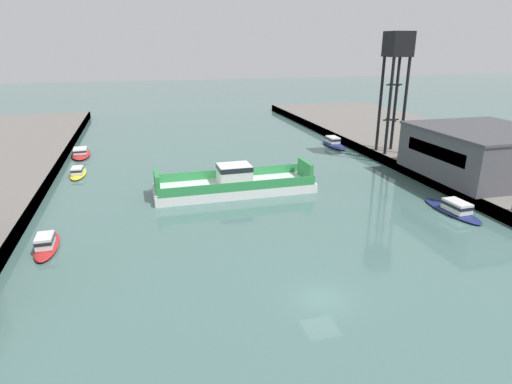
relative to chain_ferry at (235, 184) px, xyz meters
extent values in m
plane|color=#476B66|center=(1.09, -24.79, -1.08)|extent=(400.00, 400.00, 0.00)
cube|color=#4C4742|center=(-22.55, -4.79, -0.38)|extent=(0.30, 140.00, 1.40)
cube|color=#4C4742|center=(24.73, -4.79, -0.38)|extent=(0.30, 140.00, 1.40)
cube|color=silver|center=(0.00, 0.00, -0.53)|extent=(19.69, 6.20, 1.10)
cube|color=#2D8947|center=(-0.05, 2.88, 0.57)|extent=(18.81, 0.43, 1.10)
cube|color=#2D8947|center=(0.05, -2.88, 0.57)|extent=(18.81, 0.43, 1.10)
cube|color=silver|center=(0.00, 0.00, 1.23)|extent=(3.97, 3.30, 2.43)
cube|color=black|center=(0.00, 0.00, 2.10)|extent=(4.01, 3.34, 0.60)
cube|color=#2D8947|center=(9.29, 0.16, 1.12)|extent=(0.57, 4.12, 2.20)
cube|color=#2D8947|center=(-9.29, -0.16, 1.12)|extent=(0.57, 4.12, 2.20)
ellipsoid|color=navy|center=(21.51, -12.61, -0.89)|extent=(2.83, 8.47, 0.37)
cube|color=silver|center=(21.54, -13.24, -0.15)|extent=(1.84, 3.01, 1.11)
cube|color=black|center=(21.54, -13.24, -0.01)|extent=(1.89, 3.09, 0.33)
ellipsoid|color=yellow|center=(-19.56, 12.92, -0.88)|extent=(2.19, 6.48, 0.39)
cube|color=silver|center=(-19.57, 12.44, -0.26)|extent=(1.48, 2.28, 0.86)
cube|color=black|center=(-19.57, 12.44, -0.15)|extent=(1.52, 2.35, 0.26)
ellipsoid|color=navy|center=(22.49, 20.07, -0.79)|extent=(2.58, 8.02, 0.58)
cube|color=silver|center=(22.50, 20.67, 0.02)|extent=(1.77, 2.82, 1.06)
cube|color=black|center=(22.50, 20.67, 0.15)|extent=(1.82, 2.90, 0.32)
ellipsoid|color=red|center=(-20.42, 24.64, -0.79)|extent=(3.36, 8.52, 0.58)
cube|color=silver|center=(-20.38, 24.01, -0.11)|extent=(2.19, 3.04, 0.79)
cube|color=black|center=(-20.38, 24.01, -0.01)|extent=(2.25, 3.12, 0.24)
ellipsoid|color=red|center=(-19.58, -10.88, -0.84)|extent=(2.11, 6.41, 0.48)
cube|color=silver|center=(-19.57, -11.35, -0.10)|extent=(1.43, 2.26, 1.01)
cube|color=black|center=(-19.57, -11.35, 0.03)|extent=(1.47, 2.32, 0.30)
cube|color=#4C4C51|center=(31.29, -5.25, 3.16)|extent=(14.52, 15.56, 5.68)
cube|color=#424247|center=(31.29, -5.25, 6.14)|extent=(14.81, 15.87, 0.30)
cube|color=black|center=(24.06, -5.25, 3.84)|extent=(0.08, 10.89, 1.59)
cylinder|color=black|center=(25.25, 10.43, 7.41)|extent=(0.44, 0.44, 14.18)
cylinder|color=black|center=(27.84, 10.43, 7.41)|extent=(0.44, 0.44, 14.18)
cylinder|color=black|center=(25.25, 7.84, 7.41)|extent=(0.44, 0.44, 14.18)
cylinder|color=black|center=(27.84, 7.84, 7.41)|extent=(0.44, 0.44, 14.18)
cube|color=black|center=(26.55, 9.13, 5.28)|extent=(2.59, 0.20, 0.20)
cube|color=black|center=(26.55, 9.13, 5.28)|extent=(0.20, 2.59, 0.20)
cube|color=black|center=(26.55, 9.13, 10.53)|extent=(2.59, 0.20, 0.20)
cube|color=black|center=(26.55, 9.13, 10.53)|extent=(0.20, 2.59, 0.20)
cube|color=black|center=(26.55, 9.13, 16.27)|extent=(3.37, 3.37, 3.54)
camera|label=1|loc=(-10.52, -49.81, 16.42)|focal=30.52mm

